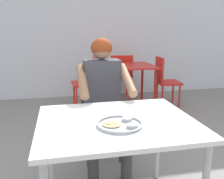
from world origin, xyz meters
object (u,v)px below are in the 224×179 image
diner_foreground (104,92)px  table_background_red (127,70)px  chair_red_right (164,78)px  table_foreground (117,131)px  chair_red_far (121,73)px  thali_tray (120,124)px  chair_red_left (90,79)px  chair_foreground (100,110)px

diner_foreground → table_background_red: 1.88m
table_background_red → chair_red_right: size_ratio=1.05×
diner_foreground → chair_red_right: (1.38, 1.70, -0.25)m
table_foreground → chair_red_far: 3.11m
thali_tray → chair_red_left: chair_red_left is taller
chair_foreground → thali_tray: bearing=-92.3°
chair_foreground → diner_foreground: bearing=-90.4°
table_foreground → chair_red_left: size_ratio=1.17×
chair_red_far → thali_tray: bearing=-104.1°
chair_foreground → chair_red_left: (0.08, 1.52, 0.03)m
chair_foreground → table_background_red: (0.71, 1.52, 0.15)m
thali_tray → diner_foreground: size_ratio=0.24×
thali_tray → chair_foreground: 1.06m
thali_tray → chair_red_far: 3.21m
table_background_red → chair_red_far: size_ratio=1.06×
table_foreground → chair_red_far: size_ratio=1.22×
diner_foreground → thali_tray: bearing=-92.7°
table_foreground → thali_tray: 0.13m
table_foreground → table_background_red: table_background_red is taller
chair_red_left → thali_tray: bearing=-92.7°
table_foreground → chair_foreground: (0.04, 0.92, -0.16)m
chair_foreground → table_background_red: chair_foreground is taller
diner_foreground → chair_red_right: size_ratio=1.45×
thali_tray → chair_foreground: (0.04, 1.02, -0.25)m
chair_foreground → chair_red_left: chair_red_left is taller
thali_tray → diner_foreground: 0.81m
chair_red_right → thali_tray: bearing=-119.5°
table_foreground → chair_red_left: 2.45m
chair_red_left → chair_red_far: 0.87m
chair_foreground → chair_red_left: size_ratio=0.93×
table_foreground → chair_red_far: chair_red_far is taller
thali_tray → diner_foreground: bearing=87.3°
thali_tray → table_background_red: size_ratio=0.32×
table_foreground → diner_foreground: diner_foreground is taller
chair_foreground → chair_red_left: 1.52m
table_foreground → chair_red_left: bearing=87.2°
chair_red_right → table_background_red: bearing=177.0°
chair_red_right → chair_red_far: 0.88m
thali_tray → chair_red_right: 2.90m
diner_foreground → table_background_red: bearing=67.8°
chair_red_left → chair_red_right: bearing=-1.6°
diner_foreground → chair_red_left: (0.08, 1.74, -0.22)m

